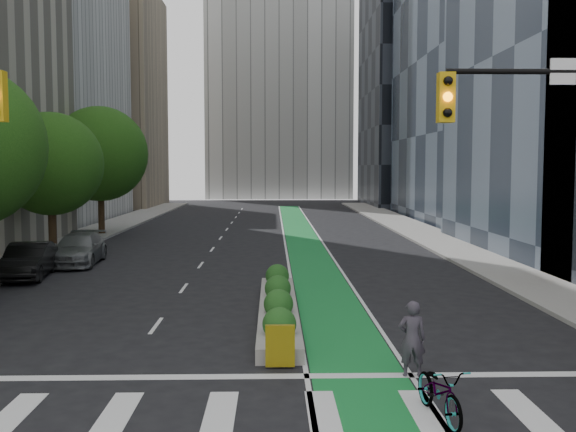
{
  "coord_description": "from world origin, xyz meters",
  "views": [
    {
      "loc": [
        1.03,
        -13.12,
        4.78
      ],
      "look_at": [
        1.59,
        10.19,
        3.0
      ],
      "focal_mm": 40.0,
      "sensor_mm": 36.0,
      "label": 1
    }
  ],
  "objects_px": {
    "cyclist": "(412,339)",
    "parked_car_left_far": "(78,249)",
    "median_planter": "(278,306)",
    "parked_car_left_mid": "(28,261)",
    "bicycle": "(440,391)"
  },
  "relations": [
    {
      "from": "cyclist",
      "to": "parked_car_left_far",
      "type": "distance_m",
      "value": 21.49
    },
    {
      "from": "parked_car_left_far",
      "to": "median_planter",
      "type": "bearing_deg",
      "value": -53.46
    },
    {
      "from": "parked_car_left_mid",
      "to": "parked_car_left_far",
      "type": "height_order",
      "value": "parked_car_left_mid"
    },
    {
      "from": "parked_car_left_far",
      "to": "bicycle",
      "type": "bearing_deg",
      "value": -61.14
    },
    {
      "from": "median_planter",
      "to": "parked_car_left_far",
      "type": "relative_size",
      "value": 1.97
    },
    {
      "from": "cyclist",
      "to": "parked_car_left_mid",
      "type": "xyz_separation_m",
      "value": [
        -13.7,
        13.34,
        -0.12
      ]
    },
    {
      "from": "median_planter",
      "to": "bicycle",
      "type": "height_order",
      "value": "median_planter"
    },
    {
      "from": "bicycle",
      "to": "parked_car_left_far",
      "type": "bearing_deg",
      "value": 114.46
    },
    {
      "from": "bicycle",
      "to": "parked_car_left_mid",
      "type": "distance_m",
      "value": 20.92
    },
    {
      "from": "median_planter",
      "to": "cyclist",
      "type": "bearing_deg",
      "value": -62.97
    },
    {
      "from": "median_planter",
      "to": "parked_car_left_mid",
      "type": "xyz_separation_m",
      "value": [
        -10.7,
        7.46,
        0.39
      ]
    },
    {
      "from": "parked_car_left_mid",
      "to": "parked_car_left_far",
      "type": "bearing_deg",
      "value": 68.77
    },
    {
      "from": "bicycle",
      "to": "parked_car_left_far",
      "type": "relative_size",
      "value": 0.39
    },
    {
      "from": "bicycle",
      "to": "parked_car_left_far",
      "type": "xyz_separation_m",
      "value": [
        -12.75,
        19.76,
        0.22
      ]
    },
    {
      "from": "bicycle",
      "to": "parked_car_left_mid",
      "type": "relative_size",
      "value": 0.44
    }
  ]
}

